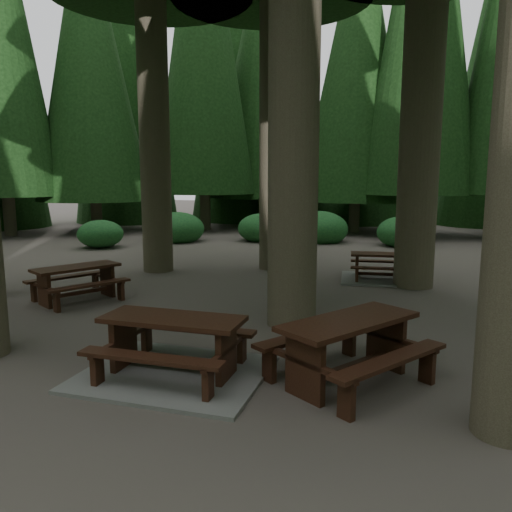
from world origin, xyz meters
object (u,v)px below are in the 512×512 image
at_px(picnic_table_b, 77,278).
at_px(picnic_table_c, 382,272).
at_px(picnic_table_a, 173,356).
at_px(picnic_table_f, 349,340).

relative_size(picnic_table_b, picnic_table_c, 0.91).
relative_size(picnic_table_a, picnic_table_f, 1.06).
xyz_separation_m(picnic_table_a, picnic_table_c, (1.45, 7.17, -0.05)).
distance_m(picnic_table_c, picnic_table_f, 6.53).
bearing_deg(picnic_table_f, picnic_table_a, 135.80).
height_order(picnic_table_a, picnic_table_b, picnic_table_a).
bearing_deg(picnic_table_c, picnic_table_b, -152.05).
distance_m(picnic_table_a, picnic_table_b, 4.72).
bearing_deg(picnic_table_a, picnic_table_f, 11.57).
bearing_deg(picnic_table_b, picnic_table_c, -27.30).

